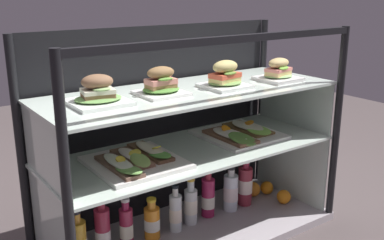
{
  "coord_description": "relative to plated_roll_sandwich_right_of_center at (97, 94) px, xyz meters",
  "views": [
    {
      "loc": [
        -1.07,
        -1.51,
        1.1
      ],
      "look_at": [
        0.0,
        0.0,
        0.56
      ],
      "focal_mm": 42.64,
      "sensor_mm": 36.0,
      "label": 1
    }
  ],
  "objects": [
    {
      "name": "juice_bottle_near_post",
      "position": [
        0.56,
        0.06,
        -0.59
      ],
      "size": [
        0.06,
        0.06,
        0.24
      ],
      "color": "#9F1E4A",
      "rests_on": "case_base_deck"
    },
    {
      "name": "juice_bottle_back_right",
      "position": [
        0.79,
        0.05,
        -0.59
      ],
      "size": [
        0.07,
        0.07,
        0.24
      ],
      "color": "maroon",
      "rests_on": "case_base_deck"
    },
    {
      "name": "case_base_deck",
      "position": [
        0.42,
        -0.0,
        -0.71
      ],
      "size": [
        1.33,
        0.54,
        0.04
      ],
      "primitive_type": "cube",
      "color": "#A49BA1",
      "rests_on": "ground"
    },
    {
      "name": "case_frame",
      "position": [
        0.42,
        0.15,
        -0.22
      ],
      "size": [
        1.33,
        0.54,
        0.94
      ],
      "color": "black",
      "rests_on": "ground"
    },
    {
      "name": "shelf_upper_glass",
      "position": [
        0.42,
        -0.0,
        -0.04
      ],
      "size": [
        1.28,
        0.49,
        0.01
      ],
      "primitive_type": "cube",
      "color": "silver",
      "rests_on": "riser_upper_tier"
    },
    {
      "name": "open_sandwich_tray_mid_left",
      "position": [
        0.7,
        0.0,
        -0.28
      ],
      "size": [
        0.34,
        0.37,
        0.06
      ],
      "color": "white",
      "rests_on": "shelf_lower_glass"
    },
    {
      "name": "juice_bottle_front_left_end",
      "position": [
        0.45,
        0.05,
        -0.6
      ],
      "size": [
        0.06,
        0.06,
        0.23
      ],
      "color": "silver",
      "rests_on": "case_base_deck"
    },
    {
      "name": "juice_bottle_front_right_end",
      "position": [
        0.69,
        0.05,
        -0.59
      ],
      "size": [
        0.07,
        0.07,
        0.23
      ],
      "color": "white",
      "rests_on": "case_base_deck"
    },
    {
      "name": "plated_roll_sandwich_near_left_corner",
      "position": [
        0.56,
        -0.05,
        0.01
      ],
      "size": [
        0.18,
        0.18,
        0.12
      ],
      "color": "white",
      "rests_on": "shelf_upper_glass"
    },
    {
      "name": "shelf_lower_glass",
      "position": [
        0.42,
        -0.0,
        -0.3
      ],
      "size": [
        1.28,
        0.49,
        0.01
      ],
      "primitive_type": "cube",
      "color": "silver",
      "rests_on": "riser_lower_tier"
    },
    {
      "name": "plated_roll_sandwich_far_right",
      "position": [
        0.27,
        -0.01,
        0.0
      ],
      "size": [
        0.18,
        0.18,
        0.11
      ],
      "color": "white",
      "rests_on": "shelf_upper_glass"
    },
    {
      "name": "riser_upper_tier",
      "position": [
        0.42,
        -0.0,
        -0.17
      ],
      "size": [
        1.26,
        0.47,
        0.25
      ],
      "color": "silver",
      "rests_on": "shelf_lower_glass"
    },
    {
      "name": "juice_bottle_front_fourth",
      "position": [
        0.12,
        0.05,
        -0.6
      ],
      "size": [
        0.06,
        0.06,
        0.22
      ],
      "color": "#972240",
      "rests_on": "case_base_deck"
    },
    {
      "name": "juice_bottle_front_middle",
      "position": [
        0.24,
        0.04,
        -0.61
      ],
      "size": [
        0.07,
        0.07,
        0.19
      ],
      "color": "orange",
      "rests_on": "case_base_deck"
    },
    {
      "name": "orange_fruit_rolled_forward",
      "position": [
        0.96,
        0.07,
        -0.65
      ],
      "size": [
        0.07,
        0.07,
        0.07
      ],
      "primitive_type": "sphere",
      "color": "orange",
      "rests_on": "case_base_deck"
    },
    {
      "name": "plated_roll_sandwich_left_of_center",
      "position": [
        0.85,
        -0.07,
        0.0
      ],
      "size": [
        0.17,
        0.17,
        0.1
      ],
      "color": "white",
      "rests_on": "shelf_upper_glass"
    },
    {
      "name": "ground_plane",
      "position": [
        0.42,
        -0.0,
        -0.74
      ],
      "size": [
        6.0,
        6.0,
        0.02
      ],
      "primitive_type": "cube",
      "color": "#4A4040",
      "rests_on": "ground"
    },
    {
      "name": "orange_fruit_beside_bottles",
      "position": [
        0.88,
        0.09,
        -0.65
      ],
      "size": [
        0.08,
        0.08,
        0.08
      ],
      "primitive_type": "sphere",
      "color": "orange",
      "rests_on": "case_base_deck"
    },
    {
      "name": "juice_bottle_tucked_behind",
      "position": [
        0.36,
        0.03,
        -0.6
      ],
      "size": [
        0.06,
        0.06,
        0.22
      ],
      "color": "white",
      "rests_on": "case_base_deck"
    },
    {
      "name": "juice_bottle_back_left",
      "position": [
        0.01,
        0.06,
        -0.59
      ],
      "size": [
        0.07,
        0.07,
        0.25
      ],
      "color": "maroon",
      "rests_on": "case_base_deck"
    },
    {
      "name": "riser_lower_tier",
      "position": [
        0.42,
        -0.0,
        -0.5
      ],
      "size": [
        1.26,
        0.47,
        0.38
      ],
      "color": "silver",
      "rests_on": "case_base_deck"
    },
    {
      "name": "orange_fruit_near_left_post",
      "position": [
        0.95,
        -0.06,
        -0.65
      ],
      "size": [
        0.07,
        0.07,
        0.07
      ],
      "primitive_type": "sphere",
      "color": "orange",
      "rests_on": "case_base_deck"
    },
    {
      "name": "plated_roll_sandwich_right_of_center",
      "position": [
        0.0,
        0.0,
        0.0
      ],
      "size": [
        0.21,
        0.21,
        0.11
      ],
      "color": "white",
      "rests_on": "shelf_upper_glass"
    },
    {
      "name": "open_sandwich_tray_far_right",
      "position": [
        0.13,
        -0.03,
        -0.28
      ],
      "size": [
        0.34,
        0.36,
        0.06
      ],
      "color": "white",
      "rests_on": "shelf_lower_glass"
    }
  ]
}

